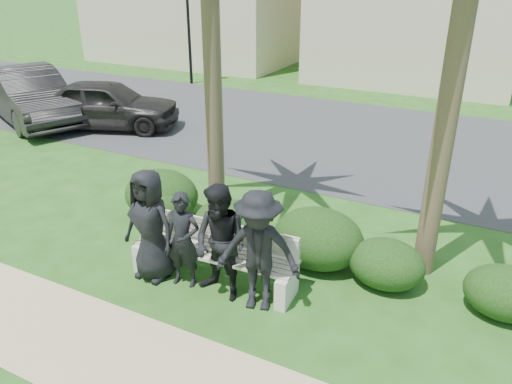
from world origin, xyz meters
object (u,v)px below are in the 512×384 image
at_px(man_b, 183,240).
at_px(man_c, 221,243).
at_px(car_b, 30,95).
at_px(street_lamp, 188,9).
at_px(man_d, 258,252).
at_px(car_a, 107,104).
at_px(man_a, 150,225).
at_px(park_bench, 215,257).

distance_m(man_b, man_c, 0.68).
bearing_deg(car_b, street_lamp, 12.95).
height_order(man_d, car_a, man_d).
distance_m(man_a, man_d, 1.82).
bearing_deg(man_c, man_d, 11.05).
xyz_separation_m(street_lamp, car_a, (1.29, -6.37, -2.22)).
relative_size(street_lamp, car_a, 1.00).
bearing_deg(man_a, man_b, 8.17).
distance_m(man_c, car_b, 11.25).
xyz_separation_m(man_b, man_c, (0.67, -0.01, 0.12)).
relative_size(man_b, man_d, 0.83).
bearing_deg(man_c, street_lamp, 136.09).
distance_m(street_lamp, man_b, 14.64).
bearing_deg(park_bench, man_d, -20.73).
relative_size(park_bench, man_a, 1.46).
relative_size(man_b, car_b, 0.30).
relative_size(man_c, car_b, 0.35).
distance_m(park_bench, car_a, 8.93).
distance_m(man_b, car_a, 8.80).
relative_size(man_d, car_b, 0.36).
bearing_deg(man_d, car_a, 129.03).
bearing_deg(man_b, car_a, 128.73).
relative_size(man_a, car_b, 0.36).
bearing_deg(street_lamp, park_bench, -54.56).
bearing_deg(man_c, man_a, -167.45).
bearing_deg(man_c, man_b, -170.18).
distance_m(street_lamp, car_a, 6.87).
bearing_deg(street_lamp, car_b, -100.81).
bearing_deg(man_c, car_a, 152.74).
bearing_deg(man_a, man_d, 4.43).
xyz_separation_m(man_a, man_c, (1.22, 0.05, -0.01)).
bearing_deg(man_b, man_a, 174.40).
relative_size(man_c, car_a, 0.42).
height_order(street_lamp, man_a, street_lamp).
xyz_separation_m(man_b, car_b, (-9.33, 5.14, 0.07)).
bearing_deg(man_d, park_bench, 147.40).
distance_m(street_lamp, park_bench, 14.68).
relative_size(park_bench, man_d, 1.44).
bearing_deg(street_lamp, man_d, -52.41).
relative_size(park_bench, car_a, 0.62).
relative_size(street_lamp, car_b, 0.85).
height_order(street_lamp, park_bench, street_lamp).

